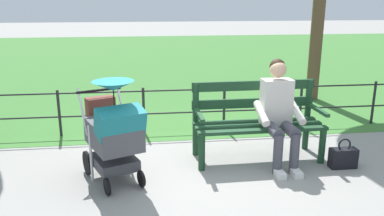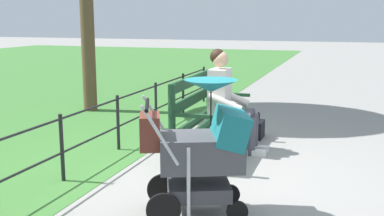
# 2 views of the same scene
# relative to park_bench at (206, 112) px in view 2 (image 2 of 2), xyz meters

# --- Properties ---
(ground_plane) EXTENTS (60.00, 60.00, 0.00)m
(ground_plane) POSITION_rel_park_bench_xyz_m (0.80, 0.12, -0.53)
(ground_plane) COLOR gray
(park_bench) EXTENTS (1.61, 0.62, 0.96)m
(park_bench) POSITION_rel_park_bench_xyz_m (0.00, 0.00, 0.00)
(park_bench) COLOR #193D23
(park_bench) RESTS_ON ground
(person_on_bench) EXTENTS (0.54, 0.74, 1.28)m
(person_on_bench) POSITION_rel_park_bench_xyz_m (-0.21, 0.22, 0.15)
(person_on_bench) COLOR #42424C
(person_on_bench) RESTS_ON ground
(stroller) EXTENTS (0.79, 1.00, 1.15)m
(stroller) POSITION_rel_park_bench_xyz_m (1.74, 0.49, 0.07)
(stroller) COLOR black
(stroller) RESTS_ON ground
(handbag) EXTENTS (0.32, 0.14, 0.37)m
(handbag) POSITION_rel_park_bench_xyz_m (-0.95, 0.47, -0.40)
(handbag) COLOR black
(handbag) RESTS_ON ground
(park_fence) EXTENTS (8.58, 0.04, 0.70)m
(park_fence) POSITION_rel_park_bench_xyz_m (0.30, -1.09, -0.10)
(park_fence) COLOR black
(park_fence) RESTS_ON ground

